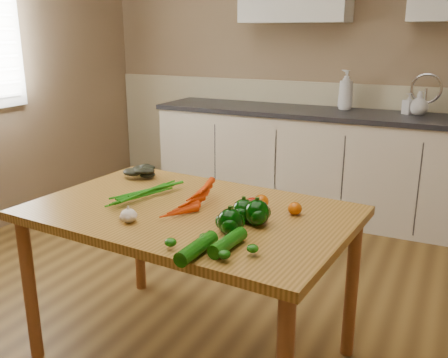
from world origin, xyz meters
The scene contains 17 objects.
room centered at (0.00, 0.17, 1.25)m, with size 4.04×5.04×2.64m.
counter_run centered at (0.21, 2.19, 0.46)m, with size 2.84×0.64×1.14m.
table centered at (0.22, -0.05, 0.68)m, with size 1.49×1.02×0.76m.
soap_bottle_a centered at (0.36, 2.34, 1.06)m, with size 0.13×0.13×0.33m, color silver.
soap_bottle_b centered at (0.87, 2.29, 0.98)m, with size 0.07×0.08×0.17m, color silver.
soap_bottle_c centered at (0.95, 2.29, 0.99)m, with size 0.14×0.14×0.18m, color silver.
carrot_bunch centered at (0.14, -0.02, 0.80)m, with size 0.26×0.20×0.07m, color #E43B05, non-canonical shape.
leafy_greens centered at (-0.23, 0.28, 0.81)m, with size 0.20×0.18×0.10m, color black, non-canonical shape.
garlic_bulb centered at (0.07, -0.30, 0.79)m, with size 0.07×0.07×0.06m, color white.
pepper_a centered at (0.49, -0.08, 0.81)m, with size 0.10×0.10×0.10m, color black.
pepper_b centered at (0.56, -0.09, 0.82)m, with size 0.11×0.11×0.11m, color black.
pepper_c centered at (0.50, -0.23, 0.81)m, with size 0.10×0.10×0.10m, color black.
tomato_a centered at (0.48, 0.05, 0.79)m, with size 0.07×0.07×0.06m, color #830D02.
tomato_b centered at (0.50, 0.10, 0.79)m, with size 0.07×0.07×0.06m, color #C35004.
tomato_c centered at (0.66, 0.09, 0.79)m, with size 0.06×0.06×0.06m, color #C35004.
zucchini_a centered at (0.56, -0.37, 0.79)m, with size 0.05×0.05×0.20m, color #0C4D08.
zucchini_b centered at (0.48, -0.46, 0.79)m, with size 0.06×0.06×0.22m, color #0C4D08.
Camera 1 is at (1.28, -1.88, 1.53)m, focal length 40.00 mm.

